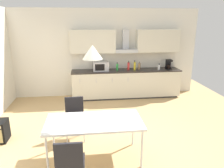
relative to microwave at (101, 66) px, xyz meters
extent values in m
cube|color=tan|center=(-0.04, -2.59, -1.04)|extent=(8.03, 8.70, 0.02)
cube|color=silver|center=(-0.04, 0.36, 0.35)|extent=(6.42, 0.10, 2.76)
cube|color=#333333|center=(0.81, 0.00, -1.00)|extent=(3.27, 0.58, 0.05)
cube|color=beige|center=(0.81, 0.00, -0.57)|extent=(3.41, 0.63, 0.81)
cube|color=#282321|center=(0.81, 0.00, -0.15)|extent=(3.43, 0.65, 0.03)
cube|color=silver|center=(-0.66, -0.32, -0.37)|extent=(0.01, 0.01, 0.14)
cube|color=silver|center=(-0.17, -0.32, -0.37)|extent=(0.01, 0.01, 0.14)
cube|color=silver|center=(0.32, -0.32, -0.37)|extent=(0.01, 0.01, 0.14)
cube|color=silver|center=(0.81, -0.32, -0.37)|extent=(0.01, 0.01, 0.14)
cube|color=silver|center=(0.81, 0.30, 0.11)|extent=(3.41, 0.02, 0.51)
cube|color=beige|center=(-0.22, 0.14, 0.75)|extent=(1.37, 0.34, 0.69)
cube|color=beige|center=(1.83, 0.14, 0.75)|extent=(1.37, 0.34, 0.69)
cube|color=#B7BABF|center=(0.81, 0.12, 0.45)|extent=(0.68, 0.40, 0.10)
cube|color=#B7BABF|center=(0.81, 0.23, 0.77)|extent=(0.20, 0.16, 0.64)
cube|color=#ADADB2|center=(0.00, 0.00, 0.00)|extent=(0.48, 0.34, 0.28)
cube|color=black|center=(-0.04, -0.17, 0.00)|extent=(0.29, 0.01, 0.20)
cube|color=black|center=(2.20, 0.00, -0.13)|extent=(0.18, 0.18, 0.02)
cylinder|color=black|center=(2.20, -0.01, -0.06)|extent=(0.12, 0.12, 0.12)
cube|color=black|center=(2.20, 0.06, 0.01)|extent=(0.16, 0.08, 0.30)
cube|color=black|center=(2.20, -0.01, 0.13)|extent=(0.18, 0.16, 0.06)
cylinder|color=white|center=(1.86, -0.05, -0.06)|extent=(0.08, 0.08, 0.15)
cylinder|color=black|center=(1.86, -0.05, 0.03)|extent=(0.03, 0.03, 0.03)
cylinder|color=brown|center=(1.22, 0.00, -0.04)|extent=(0.07, 0.07, 0.20)
cylinder|color=black|center=(1.22, 0.00, 0.09)|extent=(0.03, 0.03, 0.04)
cylinder|color=green|center=(0.52, 0.00, -0.04)|extent=(0.06, 0.06, 0.20)
cylinder|color=black|center=(0.52, 0.00, 0.09)|extent=(0.03, 0.03, 0.04)
cylinder|color=yellow|center=(1.07, -0.04, -0.02)|extent=(0.07, 0.07, 0.25)
cylinder|color=black|center=(1.07, -0.04, 0.14)|extent=(0.03, 0.03, 0.05)
cylinder|color=red|center=(0.88, 0.01, -0.02)|extent=(0.07, 0.07, 0.23)
cylinder|color=black|center=(0.88, 0.01, 0.12)|extent=(0.03, 0.03, 0.05)
cube|color=white|center=(-0.35, -3.21, -0.31)|extent=(1.65, 0.82, 0.04)
cylinder|color=silver|center=(-1.11, -3.56, -0.68)|extent=(0.04, 0.04, 0.70)
cylinder|color=silver|center=(0.42, -3.56, -0.68)|extent=(0.04, 0.04, 0.70)
cylinder|color=silver|center=(-1.11, -2.86, -0.68)|extent=(0.04, 0.04, 0.70)
cylinder|color=silver|center=(0.42, -2.86, -0.68)|extent=(0.04, 0.04, 0.70)
cube|color=black|center=(-0.72, -2.50, -0.58)|extent=(0.42, 0.42, 0.04)
cube|color=black|center=(-0.73, -2.32, -0.36)|extent=(0.38, 0.06, 0.40)
cylinder|color=silver|center=(-0.54, -2.66, -0.81)|extent=(0.02, 0.02, 0.43)
cylinder|color=silver|center=(-0.88, -2.68, -0.81)|extent=(0.02, 0.02, 0.43)
cylinder|color=silver|center=(-0.56, -2.32, -0.81)|extent=(0.02, 0.02, 0.43)
cylinder|color=silver|center=(-0.90, -2.34, -0.81)|extent=(0.02, 0.02, 0.43)
cube|color=black|center=(-0.72, -3.92, -0.58)|extent=(0.40, 0.40, 0.04)
cube|color=black|center=(-0.72, -4.10, -0.36)|extent=(0.38, 0.04, 0.40)
cylinder|color=silver|center=(-0.55, -3.76, -0.81)|extent=(0.02, 0.02, 0.43)
cone|color=silver|center=(-0.35, -3.21, 0.89)|extent=(0.32, 0.32, 0.22)
camera|label=1|loc=(-0.45, -6.64, 1.37)|focal=35.00mm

